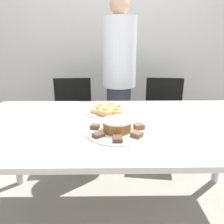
# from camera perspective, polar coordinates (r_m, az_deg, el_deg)

# --- Properties ---
(ground_plane) EXTENTS (12.00, 12.00, 0.00)m
(ground_plane) POSITION_cam_1_polar(r_m,az_deg,el_deg) (1.79, 2.19, -26.24)
(ground_plane) COLOR gray
(wall_back) EXTENTS (8.00, 0.05, 2.60)m
(wall_back) POSITION_cam_1_polar(r_m,az_deg,el_deg) (2.88, 0.82, 19.25)
(wall_back) COLOR silver
(wall_back) RESTS_ON ground_plane
(table) EXTENTS (1.92, 1.01, 0.76)m
(table) POSITION_cam_1_polar(r_m,az_deg,el_deg) (1.39, 2.53, -5.59)
(table) COLOR silver
(table) RESTS_ON ground_plane
(person_standing) EXTENTS (0.32, 0.32, 1.64)m
(person_standing) POSITION_cam_1_polar(r_m,az_deg,el_deg) (2.19, 1.83, 8.18)
(person_standing) COLOR #383842
(person_standing) RESTS_ON ground_plane
(office_chair_left) EXTENTS (0.47, 0.47, 0.86)m
(office_chair_left) POSITION_cam_1_polar(r_m,az_deg,el_deg) (2.38, -10.08, -2.90)
(office_chair_left) COLOR black
(office_chair_left) RESTS_ON ground_plane
(office_chair_right) EXTENTS (0.49, 0.49, 0.86)m
(office_chair_right) POSITION_cam_1_polar(r_m,az_deg,el_deg) (2.42, 13.30, -2.76)
(office_chair_right) COLOR black
(office_chair_right) RESTS_ON ground_plane
(plate_cake) EXTENTS (0.36, 0.36, 0.01)m
(plate_cake) POSITION_cam_1_polar(r_m,az_deg,el_deg) (1.22, 1.35, -5.10)
(plate_cake) COLOR white
(plate_cake) RESTS_ON table
(plate_donuts) EXTENTS (0.33, 0.33, 0.01)m
(plate_donuts) POSITION_cam_1_polar(r_m,az_deg,el_deg) (1.56, -1.06, 0.16)
(plate_donuts) COLOR white
(plate_donuts) RESTS_ON table
(frosted_cake) EXTENTS (0.16, 0.16, 0.07)m
(frosted_cake) POSITION_cam_1_polar(r_m,az_deg,el_deg) (1.21, 1.37, -3.42)
(frosted_cake) COLOR brown
(frosted_cake) RESTS_ON plate_cake
(lamington_0) EXTENTS (0.05, 0.06, 0.02)m
(lamington_0) POSITION_cam_1_polar(r_m,az_deg,el_deg) (1.10, 1.53, -7.02)
(lamington_0) COLOR #513828
(lamington_0) RESTS_ON plate_cake
(lamington_1) EXTENTS (0.07, 0.07, 0.03)m
(lamington_1) POSITION_cam_1_polar(r_m,az_deg,el_deg) (1.15, 6.49, -5.83)
(lamington_1) COLOR brown
(lamington_1) RESTS_ON plate_cake
(lamington_2) EXTENTS (0.06, 0.06, 0.03)m
(lamington_2) POSITION_cam_1_polar(r_m,az_deg,el_deg) (1.25, 7.08, -3.74)
(lamington_2) COLOR brown
(lamington_2) RESTS_ON plate_cake
(lamington_3) EXTENTS (0.06, 0.07, 0.03)m
(lamington_3) POSITION_cam_1_polar(r_m,az_deg,el_deg) (1.33, 3.64, -2.40)
(lamington_3) COLOR #513828
(lamington_3) RESTS_ON plate_cake
(lamington_4) EXTENTS (0.05, 0.06, 0.03)m
(lamington_4) POSITION_cam_1_polar(r_m,az_deg,el_deg) (1.32, -1.18, -2.35)
(lamington_4) COLOR brown
(lamington_4) RESTS_ON plate_cake
(lamington_5) EXTENTS (0.06, 0.05, 0.03)m
(lamington_5) POSITION_cam_1_polar(r_m,az_deg,el_deg) (1.25, -4.46, -3.82)
(lamington_5) COLOR brown
(lamington_5) RESTS_ON plate_cake
(lamington_6) EXTENTS (0.07, 0.07, 0.02)m
(lamington_6) POSITION_cam_1_polar(r_m,az_deg,el_deg) (1.15, -3.60, -5.98)
(lamington_6) COLOR #513828
(lamington_6) RESTS_ON plate_cake
(donut_0) EXTENTS (0.13, 0.13, 0.04)m
(donut_0) POSITION_cam_1_polar(r_m,az_deg,el_deg) (1.55, -1.06, 0.96)
(donut_0) COLOR #D18E4C
(donut_0) RESTS_ON plate_donuts
(donut_1) EXTENTS (0.12, 0.12, 0.03)m
(donut_1) POSITION_cam_1_polar(r_m,az_deg,el_deg) (1.60, -2.96, 1.40)
(donut_1) COLOR tan
(donut_1) RESTS_ON plate_donuts
(donut_2) EXTENTS (0.10, 0.10, 0.03)m
(donut_2) POSITION_cam_1_polar(r_m,az_deg,el_deg) (1.54, -3.80, 0.60)
(donut_2) COLOR #E5AD66
(donut_2) RESTS_ON plate_donuts
(donut_3) EXTENTS (0.12, 0.12, 0.04)m
(donut_3) POSITION_cam_1_polar(r_m,az_deg,el_deg) (1.48, -1.86, 0.11)
(donut_3) COLOR #D18E4C
(donut_3) RESTS_ON plate_donuts
(donut_4) EXTENTS (0.11, 0.11, 0.03)m
(donut_4) POSITION_cam_1_polar(r_m,az_deg,el_deg) (1.51, 0.64, 0.34)
(donut_4) COLOR #D18E4C
(donut_4) RESTS_ON plate_donuts
(donut_5) EXTENTS (0.11, 0.11, 0.03)m
(donut_5) POSITION_cam_1_polar(r_m,az_deg,el_deg) (1.57, 1.50, 1.10)
(donut_5) COLOR #E5AD66
(donut_5) RESTS_ON plate_donuts
(donut_6) EXTENTS (0.12, 0.12, 0.03)m
(donut_6) POSITION_cam_1_polar(r_m,az_deg,el_deg) (1.61, -0.56, 1.51)
(donut_6) COLOR #C68447
(donut_6) RESTS_ON plate_donuts
(napkin) EXTENTS (0.17, 0.14, 0.01)m
(napkin) POSITION_cam_1_polar(r_m,az_deg,el_deg) (1.48, 26.39, -2.96)
(napkin) COLOR white
(napkin) RESTS_ON table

